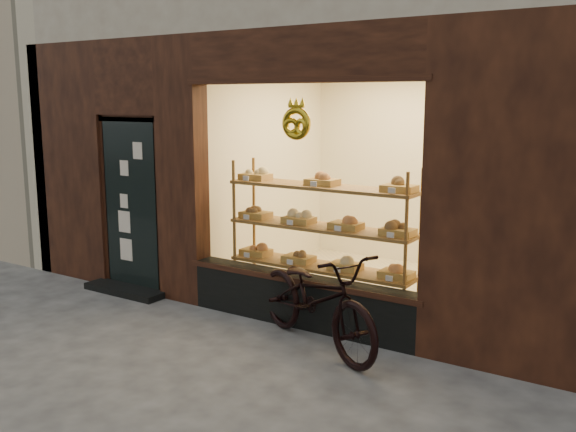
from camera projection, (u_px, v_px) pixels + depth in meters
The scene contains 4 objects.
ground at pixel (121, 388), 5.38m from camera, with size 90.00×90.00×0.00m, color #3E3E3E.
neighbor_left at pixel (0, 2), 14.27m from camera, with size 12.00×7.00×9.00m, color beige.
display_shelf at pixel (322, 241), 7.08m from camera, with size 2.20×0.45×1.70m.
bicycle at pixel (316, 298), 6.20m from camera, with size 0.66×1.89×0.99m, color black.
Camera 1 is at (3.93, -3.44, 2.40)m, focal length 40.00 mm.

